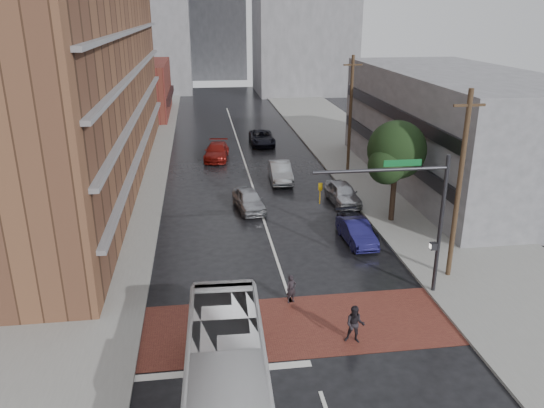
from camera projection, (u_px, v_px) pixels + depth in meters
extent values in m
plane|color=black|center=(300.00, 331.00, 23.62)|extent=(160.00, 160.00, 0.00)
cube|color=brown|center=(298.00, 325.00, 24.08)|extent=(14.00, 5.00, 0.02)
cube|color=gray|center=(114.00, 176.00, 45.37)|extent=(9.00, 90.00, 0.15)
cube|color=gray|center=(373.00, 166.00, 48.31)|extent=(9.00, 90.00, 0.15)
cube|color=brown|center=(58.00, 2.00, 39.32)|extent=(10.00, 44.00, 28.00)
cube|color=maroon|center=(138.00, 89.00, 71.09)|extent=(8.00, 16.00, 7.00)
cube|color=gray|center=(456.00, 128.00, 42.78)|extent=(11.00, 26.00, 9.00)
cube|color=gray|center=(215.00, 18.00, 107.83)|extent=(12.00, 10.00, 24.00)
cylinder|color=#332319|center=(393.00, 194.00, 35.17)|extent=(0.36, 0.36, 4.00)
sphere|color=black|center=(397.00, 150.00, 34.14)|extent=(3.80, 3.80, 3.80)
sphere|color=black|center=(387.00, 166.00, 33.56)|extent=(2.40, 2.40, 2.40)
sphere|color=black|center=(403.00, 155.00, 35.19)|extent=(2.60, 2.60, 2.60)
cylinder|color=#2D2D33|center=(440.00, 227.00, 25.63)|extent=(0.20, 0.20, 7.20)
cylinder|color=#2D2D33|center=(381.00, 170.00, 24.19)|extent=(6.40, 0.16, 0.16)
imported|color=gold|center=(320.00, 194.00, 24.18)|extent=(0.20, 0.16, 1.00)
cube|color=#0C5926|center=(403.00, 163.00, 24.22)|extent=(1.80, 0.05, 0.30)
cube|color=#2D2D33|center=(433.00, 246.00, 25.95)|extent=(0.30, 0.30, 0.35)
cylinder|color=#473321|center=(459.00, 189.00, 26.74)|extent=(0.26, 0.26, 10.00)
cube|color=#473321|center=(469.00, 105.00, 25.29)|extent=(1.60, 0.12, 0.12)
cylinder|color=#473321|center=(350.00, 115.00, 45.34)|extent=(0.26, 0.26, 10.00)
cube|color=#473321|center=(353.00, 65.00, 43.89)|extent=(1.60, 0.12, 0.12)
imported|color=silver|center=(228.00, 398.00, 17.23)|extent=(3.11, 11.71, 3.24)
imported|color=black|center=(291.00, 289.00, 25.73)|extent=(0.62, 0.50, 1.46)
imported|color=black|center=(355.00, 325.00, 22.58)|extent=(1.01, 0.89, 1.73)
imported|color=#A8AAAF|center=(249.00, 200.00, 37.72)|extent=(2.41, 4.63, 1.51)
imported|color=#B8BDC1|center=(280.00, 172.00, 44.05)|extent=(1.87, 4.93, 1.61)
imported|color=maroon|center=(217.00, 151.00, 50.63)|extent=(2.77, 5.45, 1.52)
imported|color=black|center=(262.00, 138.00, 56.11)|extent=(2.55, 5.40, 1.49)
imported|color=#161549|center=(357.00, 232.00, 32.41)|extent=(1.66, 4.27, 1.39)
imported|color=black|center=(357.00, 227.00, 33.40)|extent=(2.07, 4.39, 1.24)
imported|color=#B3B5BB|center=(343.00, 193.00, 39.02)|extent=(2.12, 4.70, 1.57)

